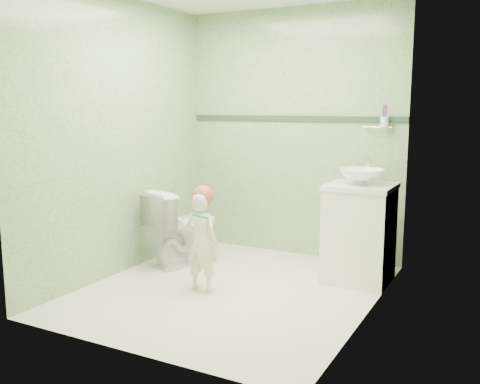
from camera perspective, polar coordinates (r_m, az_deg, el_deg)
The scene contains 12 objects.
ground at distance 4.34m, azimuth -0.94°, elevation -10.49°, with size 2.50×2.50×0.00m, color white.
room_shell at distance 4.10m, azimuth -0.99°, elevation 5.51°, with size 2.50×2.54×2.40m.
trim_stripe at distance 5.21m, azimuth 5.66°, elevation 7.91°, with size 2.20×0.02×0.05m, color #26432D.
vanity at distance 4.56m, azimuth 12.72°, elevation -4.53°, with size 0.52×0.50×0.80m, color white.
counter at distance 4.48m, azimuth 12.90°, elevation 0.57°, with size 0.54×0.52×0.04m, color white.
basin at distance 4.47m, azimuth 12.94°, elevation 1.64°, with size 0.37×0.37×0.13m, color white.
faucet at distance 4.63m, azimuth 13.57°, elevation 2.88°, with size 0.03×0.13×0.18m.
cup_holder at distance 4.89m, azimuth 15.21°, elevation 7.32°, with size 0.26×0.07×0.21m.
toilet at distance 4.97m, azimuth -6.07°, elevation -3.71°, with size 0.40×0.70×0.72m, color white.
toddler at distance 4.23m, azimuth -4.17°, elevation -5.41°, with size 0.29×0.19×0.80m, color beige.
hair_cap at distance 4.17m, azimuth -4.05°, elevation -0.48°, with size 0.18×0.18×0.18m, color #A85434.
teal_toothbrush at distance 4.03m, azimuth -4.28°, elevation -2.57°, with size 0.11×0.13×0.08m.
Camera 1 is at (1.97, -3.58, 1.47)m, focal length 39.58 mm.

